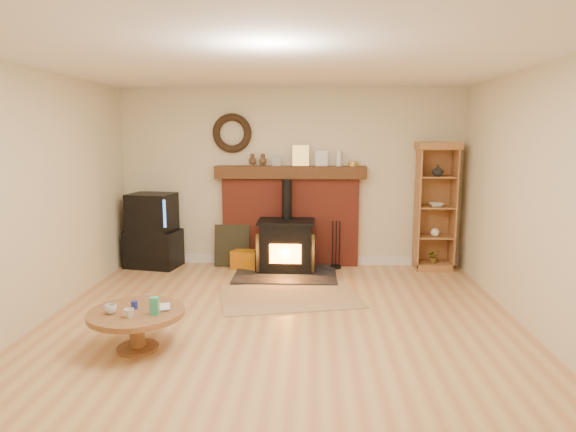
# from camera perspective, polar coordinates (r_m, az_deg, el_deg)

# --- Properties ---
(ground) EXTENTS (5.50, 5.50, 0.00)m
(ground) POSITION_cam_1_polar(r_m,az_deg,el_deg) (5.20, -1.06, -12.94)
(ground) COLOR tan
(ground) RESTS_ON ground
(room_shell) EXTENTS (5.02, 5.52, 2.61)m
(room_shell) POSITION_cam_1_polar(r_m,az_deg,el_deg) (4.91, -1.26, 6.36)
(room_shell) COLOR beige
(room_shell) RESTS_ON ground
(chimney_breast) EXTENTS (2.20, 0.22, 1.78)m
(chimney_breast) POSITION_cam_1_polar(r_m,az_deg,el_deg) (7.57, 0.27, 0.46)
(chimney_breast) COLOR #953626
(chimney_breast) RESTS_ON ground
(wood_stove) EXTENTS (1.40, 1.00, 1.30)m
(wood_stove) POSITION_cam_1_polar(r_m,az_deg,el_deg) (7.26, -0.20, -3.46)
(wood_stove) COLOR black
(wood_stove) RESTS_ON ground
(area_rug) EXTENTS (1.84, 1.45, 0.01)m
(area_rug) POSITION_cam_1_polar(r_m,az_deg,el_deg) (6.27, 0.20, -8.93)
(area_rug) COLOR brown
(area_rug) RESTS_ON ground
(tv_unit) EXTENTS (0.82, 0.64, 1.09)m
(tv_unit) POSITION_cam_1_polar(r_m,az_deg,el_deg) (7.77, -14.78, -1.73)
(tv_unit) COLOR black
(tv_unit) RESTS_ON ground
(curio_cabinet) EXTENTS (0.59, 0.42, 1.83)m
(curio_cabinet) POSITION_cam_1_polar(r_m,az_deg,el_deg) (7.63, 16.01, 1.05)
(curio_cabinet) COLOR #975F31
(curio_cabinet) RESTS_ON ground
(firelog_box) EXTENTS (0.50, 0.41, 0.27)m
(firelog_box) POSITION_cam_1_polar(r_m,az_deg,el_deg) (7.49, -4.53, -4.88)
(firelog_box) COLOR #D6D309
(firelog_box) RESTS_ON ground
(leaning_painting) EXTENTS (0.52, 0.14, 0.62)m
(leaning_painting) POSITION_cam_1_polar(r_m,az_deg,el_deg) (7.63, -6.24, -3.29)
(leaning_painting) COLOR black
(leaning_painting) RESTS_ON ground
(fire_tools) EXTENTS (0.16, 0.16, 0.70)m
(fire_tools) POSITION_cam_1_polar(r_m,az_deg,el_deg) (7.53, 5.33, -4.81)
(fire_tools) COLOR black
(fire_tools) RESTS_ON ground
(coffee_table) EXTENTS (0.87, 0.87, 0.53)m
(coffee_table) POSITION_cam_1_polar(r_m,az_deg,el_deg) (4.94, -16.50, -10.81)
(coffee_table) COLOR brown
(coffee_table) RESTS_ON ground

